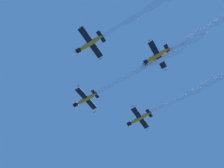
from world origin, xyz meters
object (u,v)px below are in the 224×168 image
at_px(airplane_left_wingman, 89,44).
at_px(airplane_slot_tail, 156,56).
at_px(airplane_lead, 85,99).
at_px(airplane_right_wingman, 139,119).

distance_m(airplane_left_wingman, airplane_slot_tail, 16.35).
bearing_deg(airplane_left_wingman, airplane_slot_tail, -15.68).
xyz_separation_m(airplane_lead, airplane_right_wingman, (15.03, -2.26, -0.96)).
distance_m(airplane_right_wingman, airplane_slot_tail, 17.71).
height_order(airplane_lead, airplane_left_wingman, airplane_lead).
xyz_separation_m(airplane_left_wingman, airplane_right_wingman, (21.05, 12.44, 1.57)).
bearing_deg(airplane_lead, airplane_slot_tail, -63.45).
relative_size(airplane_left_wingman, airplane_right_wingman, 1.00).
xyz_separation_m(airplane_lead, airplane_slot_tail, (9.53, -19.06, -0.01)).
relative_size(airplane_lead, airplane_right_wingman, 0.99).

